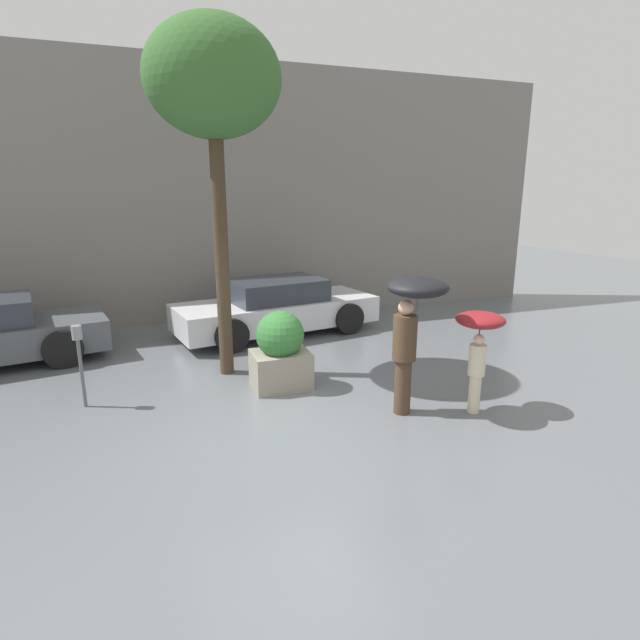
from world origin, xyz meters
The scene contains 8 objects.
ground_plane centered at (0.00, 0.00, 0.00)m, with size 40.00×40.00×0.00m, color slate.
building_facade centered at (0.00, 6.50, 3.00)m, with size 18.00×0.30×6.00m.
planter_box centered at (0.36, 1.56, 0.61)m, with size 0.90×0.77×1.26m.
person_adult centered at (1.79, -0.03, 1.45)m, with size 0.82×0.82×1.97m.
person_child centered at (2.76, -0.24, 1.13)m, with size 0.68×0.68×1.45m.
parked_car_near centered at (1.12, 4.69, 0.58)m, with size 4.65×2.47×1.22m.
street_tree centered at (-0.36, 2.51, 4.67)m, with size 2.09×2.09×5.64m.
parking_meter centered at (-2.56, 1.77, 0.89)m, with size 0.14×0.14×1.23m.
Camera 1 is at (-1.57, -5.80, 3.05)m, focal length 28.00 mm.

